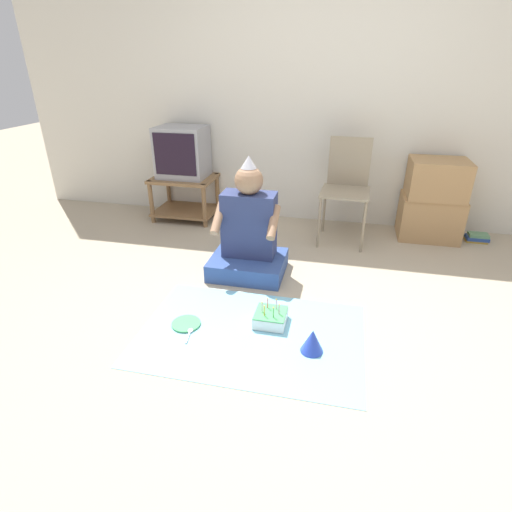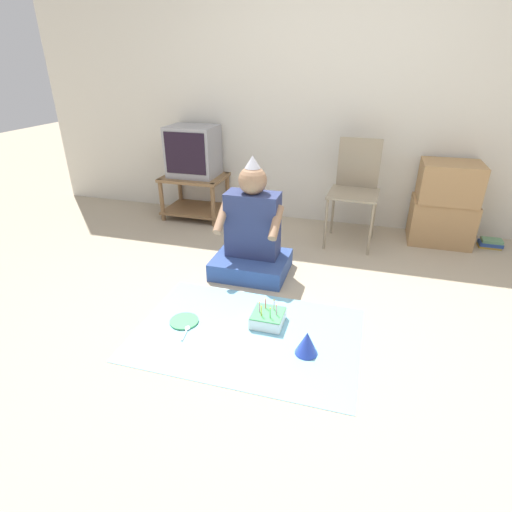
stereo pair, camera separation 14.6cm
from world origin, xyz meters
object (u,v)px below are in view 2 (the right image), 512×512
object	(u,v)px
person_seated	(252,236)
party_hat_blue	(307,343)
folding_chair	(355,184)
book_pile	(490,243)
paper_plate	(184,321)
cardboard_box_stack	(445,204)
birthday_cake	(268,318)
tv	(193,151)

from	to	relation	value
person_seated	party_hat_blue	bearing A→B (deg)	-56.15
folding_chair	book_pile	xyz separation A→B (m)	(1.24, 0.18, -0.50)
person_seated	paper_plate	bearing A→B (deg)	-105.62
person_seated	party_hat_blue	distance (m)	1.08
folding_chair	party_hat_blue	xyz separation A→B (m)	(-0.12, -1.73, -0.46)
folding_chair	cardboard_box_stack	distance (m)	0.83
person_seated	birthday_cake	size ratio (longest dim) A/B	4.60
book_pile	birthday_cake	world-z (taller)	birthday_cake
folding_chair	book_pile	distance (m)	1.35
tv	person_seated	size ratio (longest dim) A/B	0.54
birthday_cake	party_hat_blue	bearing A→B (deg)	-37.33
tv	party_hat_blue	world-z (taller)	tv
folding_chair	birthday_cake	world-z (taller)	folding_chair
person_seated	party_hat_blue	size ratio (longest dim) A/B	6.39
book_pile	tv	bearing A→B (deg)	179.59
birthday_cake	party_hat_blue	distance (m)	0.36
party_hat_blue	paper_plate	bearing A→B (deg)	174.19
birthday_cake	cardboard_box_stack	bearing A→B (deg)	55.00
cardboard_box_stack	birthday_cake	xyz separation A→B (m)	(-1.19, -1.70, -0.32)
cardboard_box_stack	party_hat_blue	size ratio (longest dim) A/B	5.13
birthday_cake	party_hat_blue	size ratio (longest dim) A/B	1.39
folding_chair	person_seated	bearing A→B (deg)	-129.52
party_hat_blue	birthday_cake	bearing A→B (deg)	142.67
birthday_cake	paper_plate	distance (m)	0.54
party_hat_blue	folding_chair	bearing A→B (deg)	86.20
book_pile	birthday_cake	xyz separation A→B (m)	(-1.64, -1.69, 0.01)
paper_plate	birthday_cake	bearing A→B (deg)	14.53
book_pile	person_seated	distance (m)	2.22
tv	book_pile	bearing A→B (deg)	-0.41
book_pile	paper_plate	world-z (taller)	book_pile
tv	paper_plate	bearing A→B (deg)	-68.84
tv	person_seated	bearing A→B (deg)	-48.35
cardboard_box_stack	party_hat_blue	distance (m)	2.15
book_pile	birthday_cake	bearing A→B (deg)	-134.09
cardboard_box_stack	person_seated	world-z (taller)	person_seated
person_seated	tv	bearing A→B (deg)	131.65
book_pile	party_hat_blue	world-z (taller)	party_hat_blue
paper_plate	tv	bearing A→B (deg)	111.16
birthday_cake	party_hat_blue	world-z (taller)	birthday_cake
cardboard_box_stack	book_pile	xyz separation A→B (m)	(0.45, -0.01, -0.33)
cardboard_box_stack	birthday_cake	distance (m)	2.11
paper_plate	book_pile	bearing A→B (deg)	40.20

